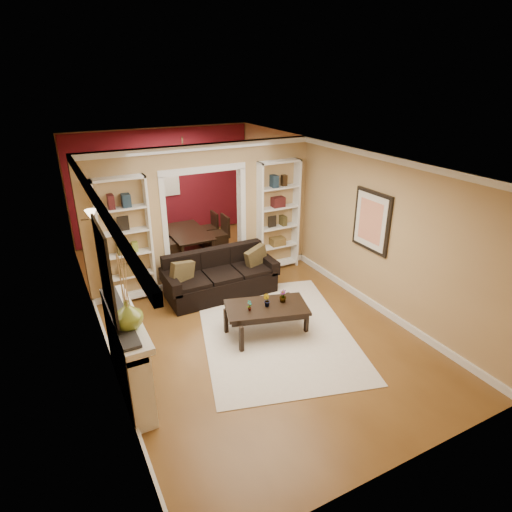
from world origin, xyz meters
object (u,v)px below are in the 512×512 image
sofa (220,274)px  fireplace (130,354)px  bookshelf_left (125,241)px  dining_table (189,242)px  bookshelf_right (278,216)px  coffee_table (266,319)px

sofa → fireplace: fireplace is taller
bookshelf_left → fireplace: (-0.54, -2.53, -0.57)m
bookshelf_left → dining_table: size_ratio=1.52×
bookshelf_left → bookshelf_right: size_ratio=1.00×
sofa → bookshelf_right: bookshelf_right is taller
bookshelf_right → dining_table: bearing=131.3°
coffee_table → dining_table: dining_table is taller
sofa → bookshelf_left: (-1.54, 0.58, 0.74)m
fireplace → dining_table: 4.71m
coffee_table → bookshelf_left: size_ratio=0.56×
coffee_table → bookshelf_right: bearing=72.4°
dining_table → sofa: bearing=176.3°
coffee_table → fireplace: fireplace is taller
bookshelf_right → dining_table: size_ratio=1.52×
coffee_table → dining_table: 3.74m
fireplace → bookshelf_left: bearing=78.0°
bookshelf_left → bookshelf_right: same height
sofa → bookshelf_right: (1.56, 0.58, 0.74)m
bookshelf_left → bookshelf_right: bearing=0.0°
bookshelf_left → fireplace: size_ratio=1.35×
bookshelf_left → fireplace: 2.65m
sofa → dining_table: 2.20m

